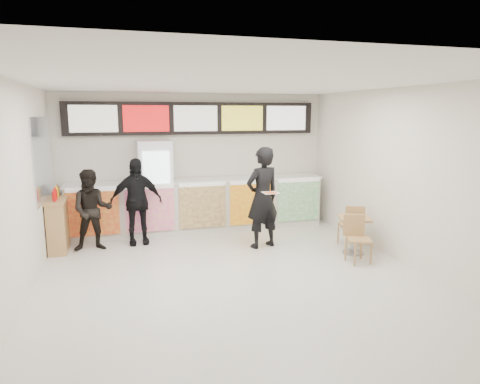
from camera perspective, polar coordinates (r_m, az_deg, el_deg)
name	(u,v)px	position (r m, az deg, el deg)	size (l,w,h in m)	color
floor	(237,282)	(6.74, -0.34, -11.87)	(7.00, 7.00, 0.00)	beige
ceiling	(237,82)	(6.25, -0.37, 14.49)	(7.00, 7.00, 0.00)	white
wall_back	(195,161)	(9.71, -5.97, 4.13)	(6.00, 6.00, 0.00)	silver
wall_left	(14,197)	(6.23, -27.96, -0.57)	(7.00, 7.00, 0.00)	silver
wall_right	(410,178)	(7.69, 21.73, 1.78)	(7.00, 7.00, 0.00)	silver
service_counter	(199,205)	(9.46, -5.42, -1.72)	(5.56, 0.77, 1.14)	silver
menu_board	(195,118)	(9.56, -5.98, 9.74)	(5.50, 0.14, 0.70)	black
drinks_fridge	(156,188)	(9.27, -11.17, 0.58)	(0.70, 0.67, 2.00)	white
mirror_panel	(43,158)	(8.59, -24.76, 4.09)	(0.01, 2.00, 1.50)	#B2B7BF
customer_main	(262,198)	(8.17, 3.02, -0.77)	(0.71, 0.47, 1.95)	black
customer_left	(92,210)	(8.47, -19.10, -2.32)	(0.75, 0.58, 1.54)	black
customer_mid	(136,202)	(8.63, -13.68, -1.24)	(1.00, 0.42, 1.71)	black
pizza_slice	(271,192)	(7.71, 4.12, -0.05)	(0.36, 0.36, 0.02)	beige
cafe_table	(354,228)	(8.16, 14.97, -4.69)	(0.87, 1.44, 0.82)	tan
condiment_ledge	(58,224)	(8.75, -23.07, -3.98)	(0.36, 0.89, 1.18)	tan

